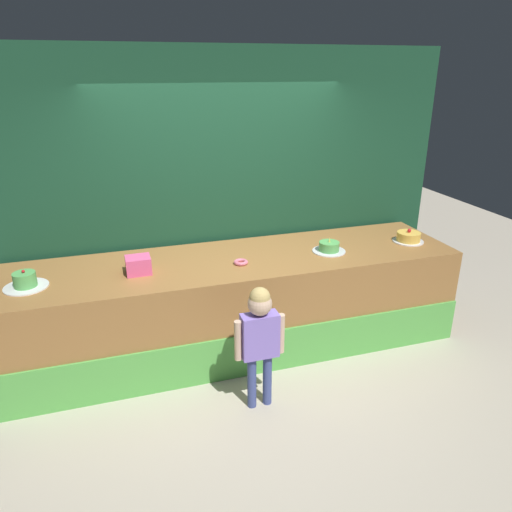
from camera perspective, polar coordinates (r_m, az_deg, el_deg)
ground_plane at (r=4.55m, az=-0.30°, el=-13.82°), size 12.00×12.00×0.00m
stage_platform at (r=4.74m, az=-2.22°, el=-5.63°), size 4.30×1.08×0.94m
curtain_backdrop at (r=4.98m, az=-4.35°, el=7.41°), size 4.86×0.08×2.84m
child_figure at (r=3.81m, az=0.45°, el=-9.01°), size 0.42×0.19×1.08m
pink_box at (r=4.32m, az=-13.83°, el=-1.05°), size 0.21×0.19×0.15m
donut at (r=4.41m, az=-1.82°, el=-0.74°), size 0.13×0.13×0.04m
cake_left at (r=4.36m, az=-25.79°, el=-2.72°), size 0.35×0.35×0.16m
cake_center at (r=4.75m, az=8.69°, el=1.02°), size 0.33×0.33×0.15m
cake_right at (r=5.21m, az=17.70°, el=2.15°), size 0.32×0.32×0.14m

